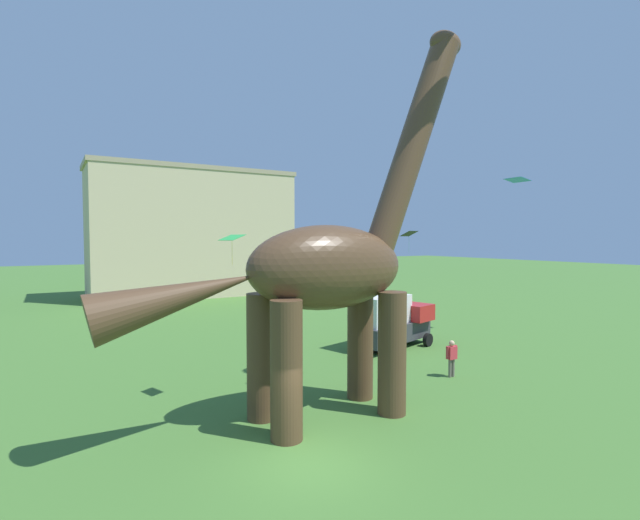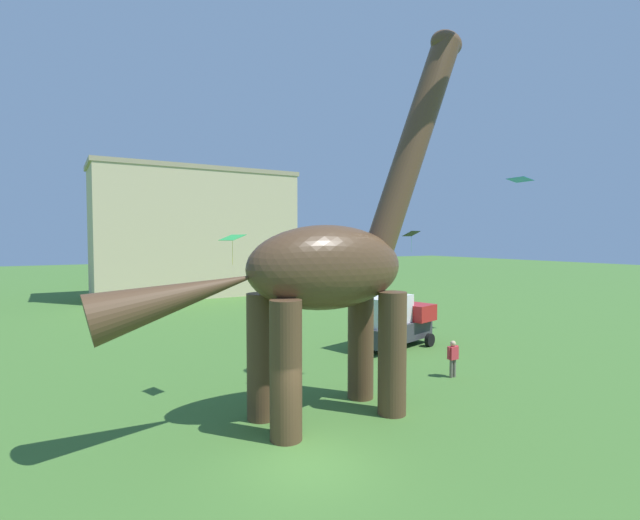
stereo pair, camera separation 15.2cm
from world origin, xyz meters
TOP-DOWN VIEW (x-y plane):
  - ground_plane at (0.00, 0.00)m, footprint 240.00×240.00m
  - dinosaur_sculpture at (2.35, 2.87)m, footprint 14.72×3.12m
  - parked_box_truck at (11.42, 10.22)m, footprint 5.96×3.50m
  - person_watching_child at (10.06, 3.96)m, footprint 0.66×0.29m
  - kite_apex at (19.28, 17.41)m, footprint 1.57×1.27m
  - kite_high_left at (21.62, 9.04)m, footprint 1.18×1.54m
  - kite_near_low at (-0.15, 5.91)m, footprint 0.96×1.12m
  - background_building_block at (8.20, 42.16)m, footprint 22.70×8.64m

SIDE VIEW (x-z plane):
  - ground_plane at x=0.00m, z-range 0.00..0.00m
  - person_watching_child at x=10.06m, z-range 0.19..1.95m
  - parked_box_truck at x=11.42m, z-range 0.05..3.25m
  - dinosaur_sculpture at x=2.35m, z-range -2.13..13.26m
  - kite_near_low at x=-0.15m, z-range 6.05..7.26m
  - kite_apex at x=19.28m, z-range 6.11..7.91m
  - background_building_block at x=8.20m, z-range 0.01..14.62m
  - kite_high_left at x=21.62m, z-range 10.56..10.79m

